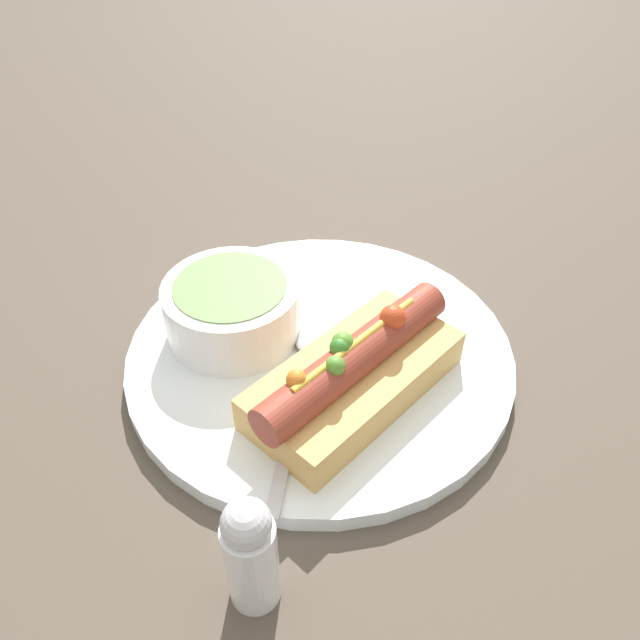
{
  "coord_description": "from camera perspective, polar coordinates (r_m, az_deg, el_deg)",
  "views": [
    {
      "loc": [
        -0.21,
        -0.27,
        0.34
      ],
      "look_at": [
        0.0,
        0.0,
        0.04
      ],
      "focal_mm": 35.0,
      "sensor_mm": 36.0,
      "label": 1
    }
  ],
  "objects": [
    {
      "name": "ground_plane",
      "position": [
        0.49,
        0.0,
        -3.68
      ],
      "size": [
        4.0,
        4.0,
        0.0
      ],
      "primitive_type": "plane",
      "color": "#4C4238"
    },
    {
      "name": "dinner_plate",
      "position": [
        0.48,
        0.0,
        -3.12
      ],
      "size": [
        0.29,
        0.29,
        0.01
      ],
      "color": "white",
      "rests_on": "ground_plane"
    },
    {
      "name": "hot_dog",
      "position": [
        0.43,
        3.2,
        -4.77
      ],
      "size": [
        0.17,
        0.1,
        0.06
      ],
      "rotation": [
        0.0,
        0.0,
        0.15
      ],
      "color": "tan",
      "rests_on": "dinner_plate"
    },
    {
      "name": "soup_bowl",
      "position": [
        0.48,
        -8.02,
        1.23
      ],
      "size": [
        0.1,
        0.1,
        0.05
      ],
      "color": "white",
      "rests_on": "dinner_plate"
    },
    {
      "name": "spoon",
      "position": [
        0.46,
        -1.36,
        -4.06
      ],
      "size": [
        0.14,
        0.14,
        0.01
      ],
      "rotation": [
        0.0,
        0.0,
        0.77
      ],
      "color": "#B7B7BC",
      "rests_on": "dinner_plate"
    },
    {
      "name": "salt_shaker",
      "position": [
        0.34,
        -6.36,
        -20.46
      ],
      "size": [
        0.03,
        0.03,
        0.08
      ],
      "color": "silver",
      "rests_on": "ground_plane"
    }
  ]
}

